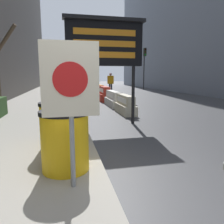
# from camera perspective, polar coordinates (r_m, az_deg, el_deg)

# --- Properties ---
(ground_plane) EXTENTS (120.00, 120.00, 0.00)m
(ground_plane) POSITION_cam_1_polar(r_m,az_deg,el_deg) (2.99, 0.15, -21.12)
(ground_plane) COLOR #3F3F42
(barrel_drum_foreground) EXTENTS (0.72, 0.72, 0.89)m
(barrel_drum_foreground) POSITION_cam_1_polar(r_m,az_deg,el_deg) (3.29, -12.16, -7.24)
(barrel_drum_foreground) COLOR yellow
(barrel_drum_foreground) RESTS_ON sidewalk_left
(barrel_drum_middle) EXTENTS (0.72, 0.72, 0.89)m
(barrel_drum_middle) POSITION_cam_1_polar(r_m,az_deg,el_deg) (4.30, -13.75, -3.38)
(barrel_drum_middle) COLOR yellow
(barrel_drum_middle) RESTS_ON sidewalk_left
(warning_sign) EXTENTS (0.67, 0.08, 1.77)m
(warning_sign) POSITION_cam_1_polar(r_m,az_deg,el_deg) (2.61, -10.76, 5.93)
(warning_sign) COLOR gray
(warning_sign) RESTS_ON sidewalk_left
(message_board) EXTENTS (2.41, 0.36, 3.19)m
(message_board) POSITION_cam_1_polar(r_m,az_deg,el_deg) (6.78, -1.98, 17.32)
(message_board) COLOR black
(message_board) RESTS_ON ground_plane
(jersey_barrier_cream) EXTENTS (0.51, 1.69, 0.76)m
(jersey_barrier_cream) POSITION_cam_1_polar(r_m,az_deg,el_deg) (8.86, 3.49, 1.71)
(jersey_barrier_cream) COLOR beige
(jersey_barrier_cream) RESTS_ON ground_plane
(jersey_barrier_white) EXTENTS (0.52, 2.09, 0.76)m
(jersey_barrier_white) POSITION_cam_1_polar(r_m,az_deg,el_deg) (11.06, 0.25, 3.27)
(jersey_barrier_white) COLOR silver
(jersey_barrier_white) RESTS_ON ground_plane
(jersey_barrier_red_striped) EXTENTS (0.63, 1.62, 0.88)m
(jersey_barrier_red_striped) POSITION_cam_1_polar(r_m,az_deg,el_deg) (13.31, -1.94, 4.53)
(jersey_barrier_red_striped) COLOR red
(jersey_barrier_red_striped) RESTS_ON ground_plane
(jersey_barrier_orange_near) EXTENTS (0.52, 1.78, 0.91)m
(jersey_barrier_orange_near) POSITION_cam_1_polar(r_m,az_deg,el_deg) (15.31, -3.34, 5.20)
(jersey_barrier_orange_near) COLOR orange
(jersey_barrier_orange_near) RESTS_ON ground_plane
(traffic_cone_near) EXTENTS (0.40, 0.40, 0.72)m
(traffic_cone_near) POSITION_cam_1_polar(r_m,az_deg,el_deg) (12.78, -4.58, 4.14)
(traffic_cone_near) COLOR black
(traffic_cone_near) RESTS_ON ground_plane
(traffic_cone_mid) EXTENTS (0.37, 0.37, 0.66)m
(traffic_cone_mid) POSITION_cam_1_polar(r_m,az_deg,el_deg) (11.24, 5.49, 3.25)
(traffic_cone_mid) COLOR black
(traffic_cone_mid) RESTS_ON ground_plane
(traffic_light_near_curb) EXTENTS (0.28, 0.45, 4.17)m
(traffic_light_near_curb) POSITION_cam_1_polar(r_m,az_deg,el_deg) (20.22, -8.84, 13.54)
(traffic_light_near_curb) COLOR #2D2D30
(traffic_light_near_curb) RESTS_ON ground_plane
(traffic_light_far_side) EXTENTS (0.28, 0.45, 4.50)m
(traffic_light_far_side) POSITION_cam_1_polar(r_m,az_deg,el_deg) (24.73, 8.47, 13.28)
(traffic_light_far_side) COLOR #2D2D30
(traffic_light_far_side) RESTS_ON ground_plane
(pedestrian_worker) EXTENTS (0.52, 0.39, 1.78)m
(pedestrian_worker) POSITION_cam_1_polar(r_m,az_deg,el_deg) (18.76, -0.38, 7.96)
(pedestrian_worker) COLOR #333338
(pedestrian_worker) RESTS_ON ground_plane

